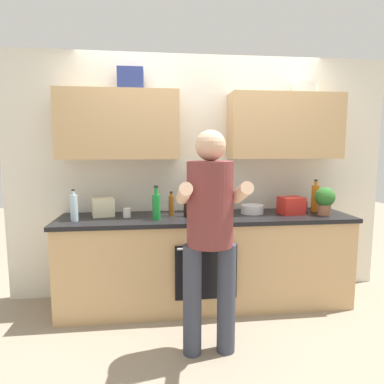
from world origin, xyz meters
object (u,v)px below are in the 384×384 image
object	(u,v)px
cup_coffee	(127,213)
mixing_bowl	(252,209)
cup_ceramic	(304,206)
bottle_syrup	(171,205)
grocery_bag_rice	(103,207)
bottle_soy	(187,205)
potted_herb	(325,199)
bottle_water	(74,207)
person_standing	(210,226)
bottle_soda	(156,206)
knife_block	(220,201)
bottle_juice	(315,198)
bottle_vinegar	(199,207)
grocery_bag_crisps	(291,205)

from	to	relation	value
cup_coffee	mixing_bowl	distance (m)	1.24
cup_coffee	mixing_bowl	xyz separation A→B (m)	(1.24, 0.05, 0.00)
cup_coffee	cup_ceramic	size ratio (longest dim) A/B	0.88
bottle_syrup	grocery_bag_rice	bearing A→B (deg)	175.22
mixing_bowl	grocery_bag_rice	size ratio (longest dim) A/B	1.12
bottle_soy	potted_herb	bearing A→B (deg)	-3.92
potted_herb	grocery_bag_rice	distance (m)	2.17
bottle_water	grocery_bag_rice	world-z (taller)	bottle_water
person_standing	grocery_bag_rice	distance (m)	1.27
cup_coffee	grocery_bag_rice	world-z (taller)	grocery_bag_rice
bottle_soda	cup_ceramic	world-z (taller)	bottle_soda
bottle_syrup	knife_block	bearing A→B (deg)	10.99
bottle_juice	grocery_bag_rice	size ratio (longest dim) A/B	1.65
bottle_water	bottle_vinegar	size ratio (longest dim) A/B	1.30
bottle_water	potted_herb	size ratio (longest dim) A/B	1.05
mixing_bowl	knife_block	world-z (taller)	knife_block
bottle_soy	grocery_bag_rice	world-z (taller)	bottle_soy
bottle_syrup	grocery_bag_crisps	xyz separation A→B (m)	(1.20, -0.05, -0.02)
person_standing	bottle_soda	bearing A→B (deg)	118.82
bottle_soy	cup_coffee	bearing A→B (deg)	177.99
person_standing	grocery_bag_rice	size ratio (longest dim) A/B	8.32
cup_ceramic	grocery_bag_rice	world-z (taller)	grocery_bag_rice
cup_ceramic	knife_block	xyz separation A→B (m)	(-0.91, -0.01, 0.07)
bottle_vinegar	cup_coffee	bearing A→B (deg)	175.99
person_standing	cup_ceramic	distance (m)	1.52
bottle_juice	potted_herb	distance (m)	0.19
bottle_soda	knife_block	distance (m)	0.70
person_standing	knife_block	size ratio (longest dim) A/B	5.70
bottle_soy	mixing_bowl	world-z (taller)	bottle_soy
bottle_water	bottle_juice	world-z (taller)	bottle_juice
bottle_vinegar	potted_herb	world-z (taller)	potted_herb
cup_ceramic	bottle_soy	bearing A→B (deg)	-172.92
knife_block	grocery_bag_rice	size ratio (longest dim) A/B	1.46
bottle_juice	grocery_bag_rice	xyz separation A→B (m)	(-2.16, 0.00, -0.05)
bottle_water	cup_coffee	xyz separation A→B (m)	(0.46, 0.12, -0.08)
person_standing	cup_ceramic	world-z (taller)	person_standing
grocery_bag_crisps	grocery_bag_rice	bearing A→B (deg)	176.60
bottle_juice	bottle_water	bearing A→B (deg)	-175.27
bottle_water	bottle_soda	size ratio (longest dim) A/B	0.92
knife_block	mixing_bowl	bearing A→B (deg)	-14.15
bottle_soda	cup_ceramic	xyz separation A→B (m)	(1.56, 0.27, -0.08)
bottle_vinegar	bottle_soda	size ratio (longest dim) A/B	0.71
mixing_bowl	grocery_bag_rice	world-z (taller)	grocery_bag_rice
bottle_water	cup_ceramic	size ratio (longest dim) A/B	2.94
knife_block	bottle_juice	bearing A→B (deg)	-2.58
bottle_soda	cup_coffee	xyz separation A→B (m)	(-0.28, 0.13, -0.08)
person_standing	potted_herb	world-z (taller)	person_standing
knife_block	potted_herb	xyz separation A→B (m)	(1.00, -0.24, 0.04)
bottle_water	bottle_soda	distance (m)	0.74
cup_ceramic	potted_herb	world-z (taller)	potted_herb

